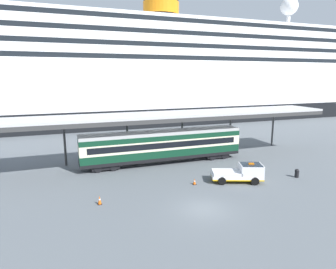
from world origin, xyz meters
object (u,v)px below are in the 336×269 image
train_carriage (163,145)px  traffic_cone_mid (100,200)px  quay_bollard (297,173)px  service_truck (242,172)px  traffic_cone_near (194,182)px  cruise_ship (164,74)px

train_carriage → traffic_cone_mid: bearing=-133.3°
traffic_cone_mid → quay_bollard: bearing=-1.1°
service_truck → traffic_cone_near: bearing=169.5°
service_truck → traffic_cone_near: (-4.97, 0.92, -0.69)m
train_carriage → quay_bollard: (11.90, -10.10, -1.78)m
train_carriage → traffic_cone_mid: size_ratio=25.86×
cruise_ship → traffic_cone_near: size_ratio=215.43×
traffic_cone_near → traffic_cone_mid: size_ratio=0.78×
train_carriage → traffic_cone_mid: 13.46m
service_truck → traffic_cone_mid: size_ratio=7.07×
cruise_ship → train_carriage: size_ratio=6.51×
service_truck → traffic_cone_near: 5.11m
cruise_ship → service_truck: bearing=-99.2°
traffic_cone_near → quay_bollard: size_ratio=0.64×
train_carriage → traffic_cone_mid: train_carriage is taller
traffic_cone_mid → train_carriage: bearing=46.7°
traffic_cone_near → traffic_cone_mid: bearing=-171.2°
traffic_cone_mid → traffic_cone_near: bearing=8.8°
cruise_ship → traffic_cone_near: cruise_ship is taller
train_carriage → quay_bollard: bearing=-40.3°
cruise_ship → traffic_cone_mid: 52.27m
service_truck → quay_bollard: service_truck is taller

